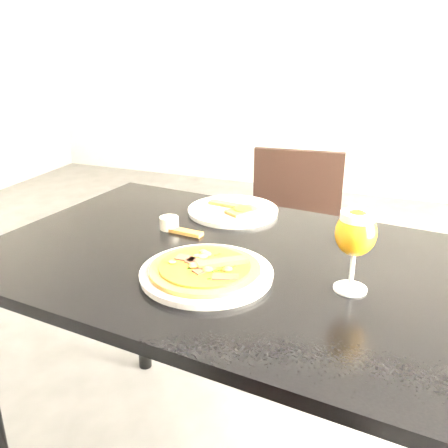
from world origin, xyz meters
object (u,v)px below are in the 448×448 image
at_px(chair_far, 291,246).
at_px(beer_glass, 356,234).
at_px(dining_table, 226,287).
at_px(pizza, 205,268).

distance_m(chair_far, beer_glass, 1.00).
bearing_deg(beer_glass, chair_far, 111.15).
xyz_separation_m(dining_table, chair_far, (-0.01, 0.77, -0.21)).
bearing_deg(chair_far, pizza, -94.60).
relative_size(dining_table, beer_glass, 7.09).
relative_size(chair_far, beer_glass, 4.56).
bearing_deg(pizza, beer_glass, 11.16).
xyz_separation_m(chair_far, pizza, (0.01, -0.90, 0.32)).
distance_m(dining_table, pizza, 0.17).
distance_m(pizza, beer_glass, 0.33).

